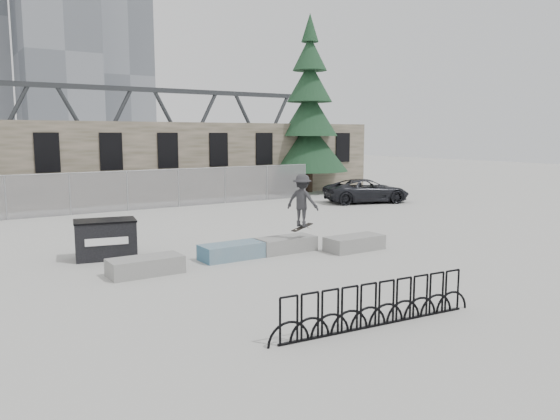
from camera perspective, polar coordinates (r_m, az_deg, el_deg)
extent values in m
plane|color=#A6A7A2|center=(17.17, -2.64, -4.93)|extent=(120.00, 120.00, 0.00)
cube|color=brown|center=(31.85, -17.83, 4.73)|extent=(36.00, 2.50, 4.50)
cube|color=black|center=(29.87, -23.16, 5.54)|extent=(1.20, 0.12, 2.00)
cube|color=black|center=(30.61, -17.24, 5.86)|extent=(1.20, 0.12, 2.00)
cube|color=black|center=(31.65, -11.64, 6.11)|extent=(1.20, 0.12, 2.00)
cube|color=black|center=(32.97, -6.44, 6.29)|extent=(1.20, 0.12, 2.00)
cube|color=black|center=(34.54, -1.67, 6.41)|extent=(1.20, 0.12, 2.00)
cube|color=black|center=(36.32, 2.65, 6.48)|extent=(1.20, 0.12, 2.00)
cube|color=black|center=(38.28, 6.56, 6.51)|extent=(1.20, 0.12, 2.00)
cylinder|color=gray|center=(27.21, -26.76, 1.14)|extent=(0.06, 0.06, 2.00)
cylinder|color=gray|center=(27.66, -21.11, 1.55)|extent=(0.06, 0.06, 2.00)
cylinder|color=gray|center=(28.36, -15.68, 1.93)|extent=(0.06, 0.06, 2.00)
cylinder|color=gray|center=(29.30, -10.55, 2.28)|extent=(0.06, 0.06, 2.00)
cylinder|color=gray|center=(30.47, -5.78, 2.59)|extent=(0.06, 0.06, 2.00)
cylinder|color=gray|center=(31.83, -1.38, 2.85)|extent=(0.06, 0.06, 2.00)
cylinder|color=gray|center=(33.36, 2.63, 3.08)|extent=(0.06, 0.06, 2.00)
cube|color=#99999E|center=(28.36, -15.68, 1.93)|extent=(22.00, 0.02, 2.00)
cylinder|color=gray|center=(28.28, -15.75, 3.95)|extent=(22.00, 0.04, 0.04)
cube|color=gray|center=(15.46, -13.87, -5.69)|extent=(2.00, 0.90, 0.48)
cube|color=#2D471E|center=(15.42, -13.89, -5.04)|extent=(1.76, 0.66, 0.10)
cube|color=#2B6082|center=(16.93, -5.01, -4.30)|extent=(2.00, 0.90, 0.48)
cube|color=#2D471E|center=(16.90, -5.02, -3.71)|extent=(1.76, 0.66, 0.10)
cube|color=gray|center=(17.89, 0.57, -3.61)|extent=(2.00, 0.90, 0.48)
cube|color=#2D471E|center=(17.86, 0.57, -3.04)|extent=(1.76, 0.66, 0.10)
cube|color=gray|center=(18.26, 7.79, -3.44)|extent=(2.00, 0.90, 0.48)
cube|color=#2D471E|center=(18.23, 7.80, -2.89)|extent=(1.76, 0.66, 0.10)
cube|color=black|center=(17.73, -17.76, -2.98)|extent=(1.97, 1.42, 1.16)
cube|color=black|center=(17.63, -17.84, -1.07)|extent=(2.02, 1.47, 0.05)
cube|color=white|center=(17.18, -17.65, -3.16)|extent=(1.23, 0.28, 0.22)
cube|color=black|center=(11.35, 10.09, -11.75)|extent=(4.49, 0.47, 0.04)
torus|color=black|center=(10.14, 0.92, -11.48)|extent=(0.89, 0.13, 0.89)
torus|color=black|center=(10.35, 3.14, -11.07)|extent=(0.89, 0.13, 0.89)
torus|color=black|center=(10.58, 5.27, -10.67)|extent=(0.89, 0.13, 0.89)
torus|color=black|center=(10.83, 7.29, -10.27)|extent=(0.89, 0.13, 0.89)
torus|color=black|center=(11.08, 9.22, -9.88)|extent=(0.89, 0.13, 0.89)
torus|color=black|center=(11.35, 11.05, -9.49)|extent=(0.89, 0.13, 0.89)
torus|color=black|center=(11.63, 12.80, -9.12)|extent=(0.89, 0.13, 0.89)
torus|color=black|center=(11.92, 14.45, -8.75)|extent=(0.89, 0.13, 0.89)
torus|color=black|center=(12.22, 16.03, -8.40)|extent=(0.89, 0.13, 0.89)
torus|color=black|center=(12.52, 17.52, -8.05)|extent=(0.89, 0.13, 0.89)
cylinder|color=#38281E|center=(36.38, 3.04, 3.67)|extent=(0.50, 0.50, 2.24)
cone|color=black|center=(36.29, 3.06, 6.63)|extent=(5.16, 5.16, 3.20)
cone|color=black|center=(36.31, 3.09, 10.10)|extent=(3.73, 3.73, 3.00)
cone|color=black|center=(36.44, 3.11, 13.25)|extent=(2.97, 2.97, 2.60)
cone|color=black|center=(36.65, 3.14, 16.05)|extent=(2.24, 2.24, 2.20)
cone|color=black|center=(36.91, 3.16, 18.51)|extent=(1.12, 1.12, 1.80)
cube|color=slate|center=(102.35, -22.26, 14.76)|extent=(12.00, 12.00, 34.00)
cube|color=slate|center=(115.26, -16.19, 13.20)|extent=(10.00, 10.00, 30.00)
cube|color=#2D3033|center=(71.83, -18.57, 7.67)|extent=(70.00, 3.00, 1.20)
cube|color=#2D3033|center=(72.05, -18.76, 12.05)|extent=(70.00, 0.60, 0.60)
cube|color=gray|center=(84.70, 1.63, 6.70)|extent=(2.00, 3.00, 4.00)
imported|color=black|center=(31.04, 9.04, 2.00)|extent=(5.22, 3.59, 1.32)
imported|color=#2A2A2D|center=(17.49, 2.35, 1.00)|extent=(1.07, 1.25, 1.68)
cube|color=black|center=(17.62, 2.33, -1.81)|extent=(0.81, 0.31, 0.20)
cylinder|color=beige|center=(17.41, 1.72, -2.09)|extent=(0.06, 0.03, 0.06)
cylinder|color=beige|center=(17.53, 1.45, -2.02)|extent=(0.06, 0.03, 0.06)
cylinder|color=beige|center=(17.74, 3.20, -1.92)|extent=(0.06, 0.03, 0.06)
cylinder|color=beige|center=(17.85, 2.93, -1.85)|extent=(0.06, 0.03, 0.06)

